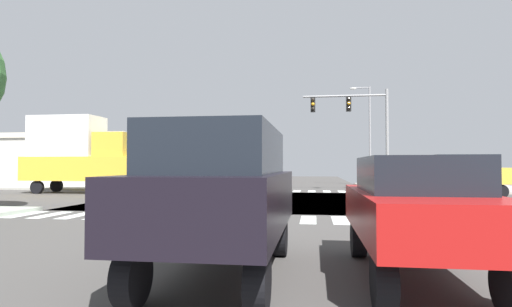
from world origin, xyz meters
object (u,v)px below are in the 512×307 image
(pickup_nearside_1, at_px, (261,170))
(suv_farside_1, at_px, (222,187))
(street_lamp, at_px, (367,127))
(suv_crossing_2, at_px, (464,172))
(bank_building, at_px, (83,161))
(sedan_leading_1, at_px, (416,206))
(box_truck_queued_1, at_px, (80,152))
(traffic_signal_mast, at_px, (355,117))

(pickup_nearside_1, relative_size, suv_farside_1, 1.11)
(street_lamp, distance_m, suv_crossing_2, 13.31)
(bank_building, bearing_deg, street_lamp, 7.95)
(suv_farside_1, bearing_deg, sedan_leading_1, 4.58)
(box_truck_queued_1, distance_m, sedan_leading_1, 23.94)
(traffic_signal_mast, height_order, box_truck_queued_1, traffic_signal_mast)
(bank_building, height_order, suv_crossing_2, bank_building)
(traffic_signal_mast, relative_size, sedan_leading_1, 1.59)
(bank_building, height_order, pickup_nearside_1, bank_building)
(bank_building, height_order, suv_farside_1, bank_building)
(traffic_signal_mast, height_order, bank_building, traffic_signal_mast)
(suv_crossing_2, bearing_deg, street_lamp, -163.36)
(street_lamp, relative_size, sedan_leading_1, 2.00)
(bank_building, relative_size, suv_crossing_2, 2.90)
(street_lamp, distance_m, box_truck_queued_1, 22.95)
(suv_farside_1, bearing_deg, bank_building, 124.73)
(bank_building, bearing_deg, sedan_leading_1, -50.87)
(traffic_signal_mast, distance_m, bank_building, 23.23)
(bank_building, xyz_separation_m, box_truck_queued_1, (5.13, -8.84, 0.41))
(suv_crossing_2, xyz_separation_m, sedan_leading_1, (-6.62, -17.48, -0.28))
(sedan_leading_1, bearing_deg, traffic_signal_mast, 87.00)
(suv_farside_1, relative_size, suv_crossing_2, 1.00)
(traffic_signal_mast, height_order, sedan_leading_1, traffic_signal_mast)
(suv_crossing_2, bearing_deg, suv_farside_1, -28.50)
(traffic_signal_mast, height_order, street_lamp, street_lamp)
(traffic_signal_mast, relative_size, suv_farside_1, 1.49)
(bank_building, xyz_separation_m, pickup_nearside_1, (14.41, 8.71, -0.86))
(traffic_signal_mast, xyz_separation_m, sedan_leading_1, (-1.12, -21.46, -3.90))
(traffic_signal_mast, bearing_deg, pickup_nearside_1, 120.91)
(pickup_nearside_1, relative_size, suv_crossing_2, 1.11)
(suv_farside_1, bearing_deg, pickup_nearside_1, 96.47)
(suv_farside_1, height_order, box_truck_queued_1, box_truck_queued_1)
(street_lamp, xyz_separation_m, sedan_leading_1, (-2.96, -29.73, -3.98))
(pickup_nearside_1, bearing_deg, bank_building, 31.13)
(street_lamp, bearing_deg, pickup_nearside_1, 151.99)
(pickup_nearside_1, xyz_separation_m, sedan_leading_1, (7.00, -35.03, -0.17))
(suv_crossing_2, distance_m, box_truck_queued_1, 22.94)
(pickup_nearside_1, bearing_deg, box_truck_queued_1, 62.12)
(box_truck_queued_1, bearing_deg, pickup_nearside_1, 152.12)
(pickup_nearside_1, distance_m, suv_farside_1, 35.50)
(traffic_signal_mast, height_order, pickup_nearside_1, traffic_signal_mast)
(bank_building, relative_size, pickup_nearside_1, 2.62)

